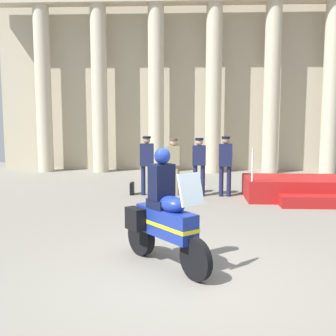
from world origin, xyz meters
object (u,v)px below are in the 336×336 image
(reviewing_stand, at_px, (307,189))
(motorcycle_with_rider, at_px, (163,217))
(officer_in_row_1, at_px, (173,162))
(briefcase_on_ground, at_px, (132,189))
(officer_in_row_3, at_px, (225,161))
(officer_in_row_2, at_px, (199,162))
(officer_in_row_0, at_px, (147,161))

(reviewing_stand, height_order, motorcycle_with_rider, motorcycle_with_rider)
(officer_in_row_1, distance_m, briefcase_on_ground, 1.48)
(reviewing_stand, bearing_deg, officer_in_row_3, 171.10)
(officer_in_row_2, relative_size, briefcase_on_ground, 4.72)
(officer_in_row_2, xyz_separation_m, officer_in_row_3, (0.76, 0.02, 0.02))
(motorcycle_with_rider, relative_size, briefcase_on_ground, 5.28)
(officer_in_row_3, height_order, motorcycle_with_rider, motorcycle_with_rider)
(reviewing_stand, relative_size, officer_in_row_1, 2.04)
(motorcycle_with_rider, bearing_deg, officer_in_row_3, 126.34)
(officer_in_row_0, bearing_deg, reviewing_stand, 177.73)
(officer_in_row_2, bearing_deg, motorcycle_with_rider, 86.41)
(officer_in_row_2, relative_size, motorcycle_with_rider, 0.89)
(reviewing_stand, distance_m, motorcycle_with_rider, 6.59)
(reviewing_stand, xyz_separation_m, motorcycle_with_rider, (-3.70, -5.43, 0.50))
(reviewing_stand, height_order, officer_in_row_3, officer_in_row_3)
(officer_in_row_0, relative_size, officer_in_row_3, 1.00)
(motorcycle_with_rider, height_order, briefcase_on_ground, motorcycle_with_rider)
(officer_in_row_1, xyz_separation_m, briefcase_on_ground, (-1.24, 0.06, -0.81))
(officer_in_row_3, height_order, briefcase_on_ground, officer_in_row_3)
(officer_in_row_1, height_order, motorcycle_with_rider, motorcycle_with_rider)
(officer_in_row_1, height_order, officer_in_row_3, officer_in_row_3)
(officer_in_row_1, relative_size, motorcycle_with_rider, 0.88)
(officer_in_row_1, relative_size, briefcase_on_ground, 4.66)
(officer_in_row_3, bearing_deg, officer_in_row_2, 4.73)
(officer_in_row_0, xyz_separation_m, officer_in_row_1, (0.78, 0.00, -0.03))
(officer_in_row_1, xyz_separation_m, officer_in_row_3, (1.50, -0.08, 0.04))
(reviewing_stand, relative_size, officer_in_row_2, 2.01)
(reviewing_stand, bearing_deg, officer_in_row_0, 174.58)
(officer_in_row_2, xyz_separation_m, briefcase_on_ground, (-1.98, 0.16, -0.83))
(reviewing_stand, distance_m, officer_in_row_1, 3.85)
(briefcase_on_ground, bearing_deg, reviewing_stand, -5.63)
(reviewing_stand, relative_size, officer_in_row_3, 1.96)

